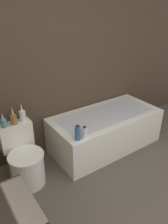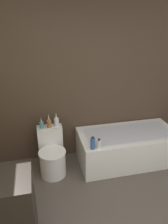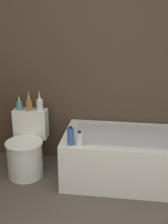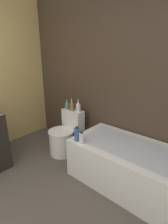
% 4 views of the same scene
% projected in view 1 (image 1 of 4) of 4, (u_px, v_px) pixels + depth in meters
% --- Properties ---
extents(wall_back_tiled, '(6.40, 0.06, 2.60)m').
position_uv_depth(wall_back_tiled, '(45.00, 63.00, 2.81)').
color(wall_back_tiled, '#423326').
rests_on(wall_back_tiled, ground_plane).
extents(bathtub, '(1.63, 0.79, 0.54)m').
position_uv_depth(bathtub, '(105.00, 130.00, 3.30)').
color(bathtub, white).
rests_on(bathtub, ground).
extents(toilet, '(0.42, 0.58, 0.71)m').
position_uv_depth(toilet, '(25.00, 160.00, 2.64)').
color(toilet, white).
rests_on(toilet, ground).
extents(vase_gold, '(0.07, 0.07, 0.18)m').
position_uv_depth(vase_gold, '(4.00, 122.00, 2.51)').
color(vase_gold, teal).
rests_on(vase_gold, toilet).
extents(vase_silver, '(0.07, 0.07, 0.23)m').
position_uv_depth(vase_silver, '(14.00, 118.00, 2.56)').
color(vase_silver, olive).
rests_on(vase_silver, toilet).
extents(vase_bronze, '(0.08, 0.08, 0.24)m').
position_uv_depth(vase_bronze, '(22.00, 115.00, 2.64)').
color(vase_bronze, silver).
rests_on(vase_bronze, toilet).
extents(shampoo_bottle_tall, '(0.07, 0.07, 0.20)m').
position_uv_depth(shampoo_bottle_tall, '(78.00, 133.00, 2.56)').
color(shampoo_bottle_tall, '#335999').
rests_on(shampoo_bottle_tall, bathtub).
extents(shampoo_bottle_short, '(0.06, 0.06, 0.16)m').
position_uv_depth(shampoo_bottle_short, '(84.00, 133.00, 2.61)').
color(shampoo_bottle_short, silver).
rests_on(shampoo_bottle_short, bathtub).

